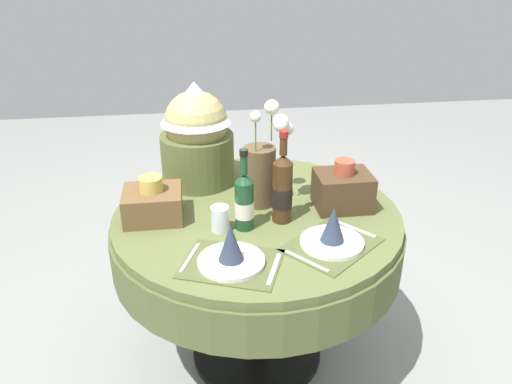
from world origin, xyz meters
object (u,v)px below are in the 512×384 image
wine_bottle_left (282,188)px  woven_basket_side_right (343,189)px  place_setting_left (231,253)px  wine_bottle_centre (244,201)px  flower_vase (263,166)px  tumbler_near_right (220,219)px  gift_tub_back_left (196,131)px  dining_table (257,241)px  place_setting_right (332,234)px  woven_basket_side_left (153,203)px

wine_bottle_left → woven_basket_side_right: wine_bottle_left is taller
place_setting_left → wine_bottle_centre: (0.08, 0.25, 0.07)m
woven_basket_side_right → place_setting_left: bearing=-144.2°
place_setting_left → woven_basket_side_right: bearing=35.8°
flower_vase → wine_bottle_left: size_ratio=1.14×
tumbler_near_right → gift_tub_back_left: gift_tub_back_left is taller
dining_table → wine_bottle_centre: bearing=-119.0°
dining_table → tumbler_near_right: (-0.16, -0.13, 0.19)m
woven_basket_side_right → flower_vase: bearing=165.8°
tumbler_near_right → wine_bottle_left: bearing=10.1°
dining_table → wine_bottle_left: (0.09, -0.08, 0.29)m
place_setting_right → woven_basket_side_right: woven_basket_side_right is taller
wine_bottle_centre → gift_tub_back_left: gift_tub_back_left is taller
woven_basket_side_left → tumbler_near_right: bearing=-27.7°
woven_basket_side_left → woven_basket_side_right: 0.80m
place_setting_right → tumbler_near_right: place_setting_right is taller
place_setting_left → gift_tub_back_left: bearing=96.9°
place_setting_right → wine_bottle_centre: (-0.31, 0.17, 0.07)m
flower_vase → wine_bottle_left: bearing=-71.5°
flower_vase → wine_bottle_centre: flower_vase is taller
dining_table → place_setting_left: size_ratio=3.00×
flower_vase → tumbler_near_right: (-0.20, -0.21, -0.12)m
place_setting_right → woven_basket_side_right: size_ratio=1.86×
place_setting_right → dining_table: bearing=129.4°
place_setting_right → flower_vase: 0.45m
flower_vase → woven_basket_side_left: size_ratio=1.87×
woven_basket_side_left → place_setting_left: bearing=-53.3°
tumbler_near_right → flower_vase: bearing=46.6°
dining_table → tumbler_near_right: bearing=-142.1°
place_setting_left → flower_vase: bearing=68.4°
place_setting_left → tumbler_near_right: size_ratio=4.02×
flower_vase → woven_basket_side_left: flower_vase is taller
flower_vase → woven_basket_side_right: 0.35m
place_setting_right → woven_basket_side_left: (-0.67, 0.31, 0.02)m
wine_bottle_centre → place_setting_left: bearing=-107.1°
place_setting_right → woven_basket_side_right: bearing=67.0°
dining_table → place_setting_right: size_ratio=2.88×
place_setting_right → flower_vase: (-0.21, 0.38, 0.13)m
wine_bottle_centre → woven_basket_side_right: size_ratio=1.45×
flower_vase → place_setting_left: bearing=-111.6°
wine_bottle_centre → place_setting_right: bearing=-29.4°
wine_bottle_centre → tumbler_near_right: (-0.10, -0.01, -0.07)m
place_setting_left → wine_bottle_centre: wine_bottle_centre is taller
wine_bottle_left → woven_basket_side_right: bearing=16.2°
place_setting_left → tumbler_near_right: place_setting_left is taller
gift_tub_back_left → woven_basket_side_left: bearing=-120.3°
place_setting_right → gift_tub_back_left: gift_tub_back_left is taller
place_setting_left → wine_bottle_centre: 0.27m
wine_bottle_centre → tumbler_near_right: bearing=-176.1°
wine_bottle_left → tumbler_near_right: (-0.25, -0.05, -0.09)m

